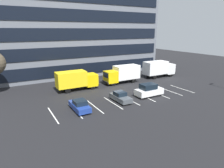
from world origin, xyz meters
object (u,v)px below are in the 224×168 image
(sedan_navy, at_px, (80,105))
(suv_white, at_px, (149,90))
(sedan_charcoal, at_px, (120,97))
(box_truck_yellow_all, at_px, (76,79))
(box_truck_yellow, at_px, (122,73))
(box_truck_white, at_px, (159,68))

(sedan_navy, distance_m, suv_white, 11.40)
(sedan_navy, bearing_deg, sedan_charcoal, 2.57)
(suv_white, bearing_deg, sedan_charcoal, 177.22)
(box_truck_yellow_all, xyz_separation_m, sedan_navy, (-2.74, -8.73, -1.18))
(box_truck_yellow, height_order, sedan_charcoal, box_truck_yellow)
(sedan_navy, xyz_separation_m, sedan_charcoal, (6.34, 0.28, -0.02))
(sedan_navy, distance_m, sedan_charcoal, 6.35)
(box_truck_yellow, relative_size, sedan_charcoal, 1.84)
(sedan_charcoal, bearing_deg, box_truck_yellow_all, 113.09)
(box_truck_yellow, bearing_deg, box_truck_white, 1.54)
(box_truck_yellow_all, distance_m, suv_white, 12.30)
(box_truck_white, xyz_separation_m, sedan_navy, (-21.68, -9.10, -1.28))
(suv_white, bearing_deg, box_truck_yellow_all, 134.89)
(box_truck_yellow_all, height_order, box_truck_yellow, box_truck_yellow)
(box_truck_white, bearing_deg, suv_white, -138.63)
(box_truck_yellow_all, xyz_separation_m, box_truck_white, (18.94, 0.37, 0.10))
(box_truck_yellow, distance_m, sedan_navy, 15.06)
(box_truck_yellow_all, relative_size, sedan_charcoal, 1.82)
(sedan_navy, bearing_deg, box_truck_white, 22.77)
(box_truck_yellow_all, distance_m, box_truck_yellow, 9.40)
(box_truck_yellow_all, distance_m, sedan_charcoal, 9.26)
(sedan_charcoal, distance_m, suv_white, 5.07)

